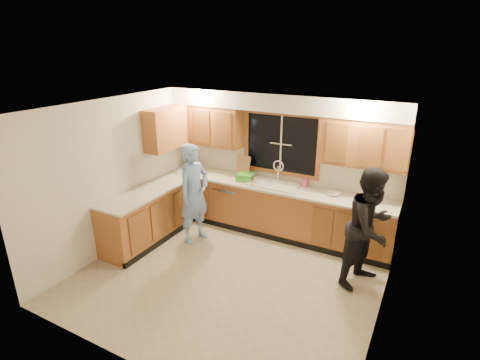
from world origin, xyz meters
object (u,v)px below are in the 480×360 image
(stove, at_px, (126,229))
(woman, at_px, (370,228))
(man, at_px, (194,194))
(sink, at_px, (273,188))
(dish_crate, at_px, (245,177))
(knife_block, at_px, (192,162))
(bowl, at_px, (333,194))
(soap_bottle, at_px, (305,181))
(dishwasher, at_px, (231,203))

(stove, distance_m, woman, 3.76)
(stove, relative_size, man, 0.52)
(sink, relative_size, dish_crate, 3.03)
(knife_block, relative_size, dish_crate, 0.71)
(woman, bearing_deg, bowl, 65.97)
(woman, distance_m, soap_bottle, 1.61)
(dishwasher, bearing_deg, sink, 0.99)
(sink, bearing_deg, dishwasher, -179.01)
(dishwasher, relative_size, man, 0.47)
(dishwasher, bearing_deg, woman, -16.23)
(stove, distance_m, bowl, 3.44)
(stove, xyz_separation_m, soap_bottle, (2.32, 2.02, 0.56))
(stove, distance_m, dish_crate, 2.25)
(stove, relative_size, knife_block, 4.50)
(bowl, bearing_deg, soap_bottle, 162.35)
(stove, xyz_separation_m, bowl, (2.86, 1.84, 0.49))
(sink, xyz_separation_m, woman, (1.79, -0.78, 0.01))
(knife_block, bearing_deg, dishwasher, -27.92)
(man, relative_size, bowl, 8.56)
(knife_block, bearing_deg, woman, -32.62)
(man, height_order, bowl, man)
(soap_bottle, bearing_deg, stove, -138.96)
(dishwasher, height_order, stove, stove)
(dishwasher, xyz_separation_m, stove, (-0.95, -1.81, 0.04))
(dish_crate, relative_size, soap_bottle, 1.52)
(stove, distance_m, soap_bottle, 3.12)
(dishwasher, distance_m, man, 1.02)
(dishwasher, height_order, soap_bottle, soap_bottle)
(sink, xyz_separation_m, soap_bottle, (0.52, 0.19, 0.15))
(man, bearing_deg, dishwasher, -4.46)
(stove, bearing_deg, bowl, 32.83)
(dish_crate, height_order, bowl, dish_crate)
(dishwasher, relative_size, stove, 0.91)
(stove, bearing_deg, sink, 45.39)
(sink, height_order, woman, woman)
(knife_block, relative_size, soap_bottle, 1.07)
(dishwasher, bearing_deg, bowl, 1.02)
(bowl, bearing_deg, stove, -147.17)
(man, bearing_deg, dish_crate, -21.38)
(sink, distance_m, knife_block, 1.86)
(man, bearing_deg, stove, 151.76)
(stove, distance_m, man, 1.25)
(man, bearing_deg, bowl, -56.85)
(dish_crate, bearing_deg, knife_block, 171.77)
(dish_crate, distance_m, bowl, 1.61)
(man, relative_size, soap_bottle, 9.33)
(woman, bearing_deg, sink, 89.87)
(stove, height_order, bowl, bowl)
(stove, bearing_deg, dish_crate, 55.10)
(woman, bearing_deg, dish_crate, 95.63)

